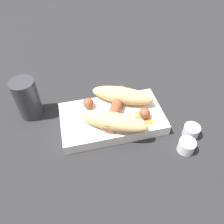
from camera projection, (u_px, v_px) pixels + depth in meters
name	position (u px, v px, depth m)	size (l,w,h in m)	color
ground_plane	(112.00, 122.00, 0.59)	(3.00, 3.00, 0.00)	#232326
food_tray	(112.00, 119.00, 0.58)	(0.27, 0.15, 0.03)	white
bread_roll	(118.00, 108.00, 0.56)	(0.22, 0.21, 0.04)	tan
sausage	(116.00, 108.00, 0.57)	(0.16, 0.15, 0.03)	brown
pickled_veggies	(137.00, 120.00, 0.56)	(0.07, 0.08, 0.01)	orange
condiment_cup_near	(186.00, 146.00, 0.52)	(0.04, 0.04, 0.03)	white
condiment_cup_far	(191.00, 131.00, 0.55)	(0.04, 0.04, 0.03)	white
drink_glass	(27.00, 99.00, 0.58)	(0.06, 0.06, 0.11)	#333338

